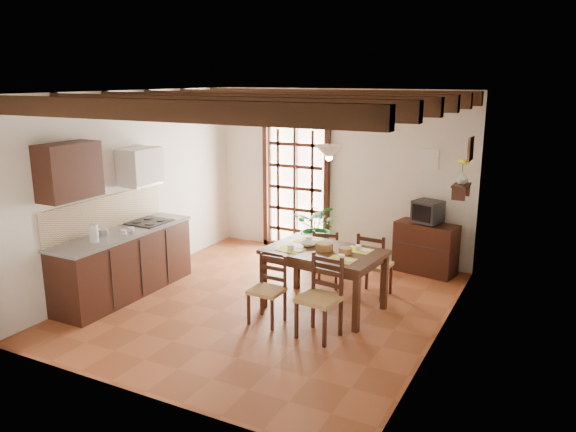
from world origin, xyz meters
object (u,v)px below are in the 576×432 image
Objects in this scene: kitchen_counter at (124,262)px; chair_near_right at (319,313)px; dining_table at (324,258)px; potted_plant at (318,230)px; chair_far_right at (374,276)px; crt_tv at (428,212)px; chair_far_left at (327,268)px; pendant_lamp at (329,151)px; chair_near_left at (267,302)px; sideboard at (426,248)px.

kitchen_counter reaches higher than chair_near_right.
chair_near_right is (0.29, -0.79, -0.40)m from dining_table.
potted_plant reaches higher than dining_table.
kitchen_counter is at bearing -126.76° from potted_plant.
chair_far_right is (3.12, 1.54, -0.19)m from kitchen_counter.
chair_far_right is 1.51m from crt_tv.
kitchen_counter is 4.62× the size of crt_tv.
dining_table is 1.72× the size of chair_far_right.
chair_far_right reaches higher than chair_far_left.
chair_near_right is 1.52m from chair_far_right.
chair_near_right is 2.01m from pendant_lamp.
pendant_lamp reaches higher than potted_plant.
chair_near_right is at bearing 102.08° from chair_far_left.
chair_far_right is (0.89, 1.44, 0.02)m from chair_near_left.
chair_near_left is 1.52m from chair_far_left.
chair_far_left is 1.77× the size of crt_tv.
kitchen_counter is 1.43× the size of dining_table.
pendant_lamp reaches higher than dining_table.
chair_near_left is at bearing -80.85° from potted_plant.
chair_far_right is (0.15, 1.51, -0.02)m from chair_near_right.
chair_near_right is (2.97, 0.03, -0.17)m from kitchen_counter.
chair_far_right is 1.60m from potted_plant.
chair_near_right is at bearing -90.10° from sideboard.
chair_near_left is 2.04m from pendant_lamp.
crt_tv reaches higher than chair_near_left.
chair_near_right is at bearing -4.14° from chair_near_left.
potted_plant reaches higher than chair_far_right.
potted_plant is (-0.38, 2.37, 0.30)m from chair_near_left.
chair_near_left is 0.91× the size of sideboard.
crt_tv is at bearing 11.70° from potted_plant.
dining_table is 1.86× the size of pendant_lamp.
kitchen_counter is at bearing 26.05° from chair_far_left.
chair_near_right is 2.92m from crt_tv.
chair_far_right is (0.45, 0.72, -0.42)m from dining_table.
crt_tv is at bearing 38.68° from kitchen_counter.
sideboard is (1.29, 2.72, 0.13)m from chair_near_left.
chair_far_left is at bearing -122.08° from sideboard.
potted_plant is at bearing 122.28° from chair_near_right.
chair_far_left is at bearing 34.10° from kitchen_counter.
kitchen_counter is at bearing -130.16° from sideboard.
kitchen_counter is at bearing -171.79° from chair_near_right.
chair_far_left is at bearing 85.57° from chair_near_left.
crt_tv reaches higher than chair_near_right.
dining_table is 1.62× the size of chair_near_right.
sideboard is 0.42× the size of potted_plant.
chair_near_right reaches higher than sideboard.
kitchen_counter is 4.52m from sideboard.
pendant_lamp is (-0.85, -1.90, 1.09)m from crt_tv.
kitchen_counter is 3.25m from pendant_lamp.
crt_tv is at bearing -103.53° from chair_far_right.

